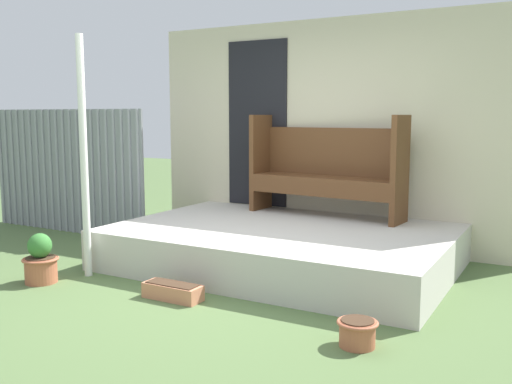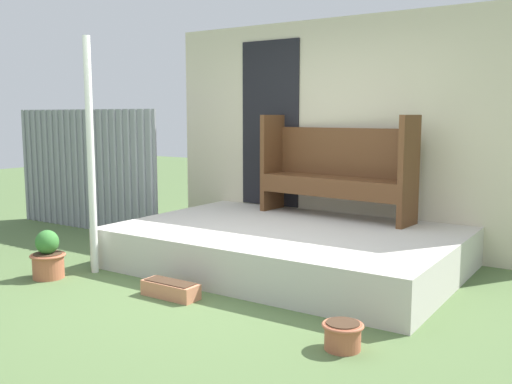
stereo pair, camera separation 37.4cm
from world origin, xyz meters
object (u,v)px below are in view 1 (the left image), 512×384
Objects in this scene: flower_pot_left at (41,261)px; support_post at (84,158)px; flower_pot_middle at (357,332)px; bench at (327,166)px; planter_box_rect at (173,291)px.

support_post is at bearing 61.32° from flower_pot_left.
flower_pot_left is 3.00m from flower_pot_middle.
support_post is at bearing 172.60° from flower_pot_middle.
bench is 2.45m from planter_box_rect.
planter_box_rect is at bearing -95.78° from bench.
bench reaches higher than flower_pot_left.
support_post is 1.02m from flower_pot_left.
bench is 2.85m from flower_pot_middle.
bench is 3.53× the size of planter_box_rect.
flower_pot_left is at bearing -120.75° from bench.
support_post is 8.13× the size of flower_pot_middle.
bench is (1.57, 2.07, -0.17)m from support_post.
flower_pot_middle is at bearing -6.49° from planter_box_rect.
planter_box_rect is (-1.66, 0.19, -0.03)m from flower_pot_middle.
flower_pot_left is 1.66× the size of flower_pot_middle.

